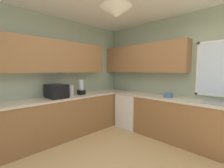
# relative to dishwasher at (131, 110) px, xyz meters

# --- Properties ---
(room_shell) EXTENTS (4.00, 4.00, 2.78)m
(room_shell) POSITION_rel_dishwasher_xyz_m (0.18, -0.98, 1.47)
(room_shell) COLOR #9EAD8E
(room_shell) RESTS_ON ground_plane
(counter_run_left) EXTENTS (0.65, 3.61, 0.91)m
(counter_run_left) POSITION_rel_dishwasher_xyz_m (-0.66, -1.60, 0.02)
(counter_run_left) COLOR olive
(counter_run_left) RESTS_ON ground_plane
(counter_run_back) EXTENTS (3.09, 0.65, 0.91)m
(counter_run_back) POSITION_rel_dishwasher_xyz_m (1.18, 0.03, 0.02)
(counter_run_back) COLOR olive
(counter_run_back) RESTS_ON ground_plane
(dishwasher) EXTENTS (0.60, 0.60, 0.87)m
(dishwasher) POSITION_rel_dishwasher_xyz_m (0.00, 0.00, 0.00)
(dishwasher) COLOR white
(dishwasher) RESTS_ON ground_plane
(microwave) EXTENTS (0.48, 0.36, 0.29)m
(microwave) POSITION_rel_dishwasher_xyz_m (-0.66, -1.75, 0.62)
(microwave) COLOR black
(microwave) RESTS_ON counter_run_left
(kettle) EXTENTS (0.12, 0.12, 0.25)m
(kettle) POSITION_rel_dishwasher_xyz_m (-0.64, -1.41, 0.60)
(kettle) COLOR #B7B7BC
(kettle) RESTS_ON counter_run_left
(bowl) EXTENTS (0.20, 0.20, 0.09)m
(bowl) POSITION_rel_dishwasher_xyz_m (1.01, 0.03, 0.52)
(bowl) COLOR #4C7099
(bowl) RESTS_ON counter_run_back
(blender_appliance) EXTENTS (0.15, 0.15, 0.36)m
(blender_appliance) POSITION_rel_dishwasher_xyz_m (-0.66, -1.12, 0.64)
(blender_appliance) COLOR black
(blender_appliance) RESTS_ON counter_run_left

